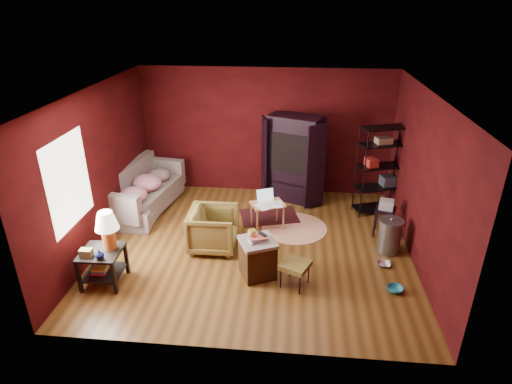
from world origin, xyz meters
TOP-DOWN VIEW (x-y plane):
  - room at (-0.04, -0.01)m, footprint 5.54×5.04m
  - sofa at (-2.47, 1.22)m, footprint 0.64×2.07m
  - armchair at (-0.73, -0.11)m, footprint 0.78×0.83m
  - pet_bowl_steel at (2.23, -0.39)m, footprint 0.24×0.10m
  - pet_bowl_turquoise at (2.28, -1.08)m, footprint 0.26×0.17m
  - vase at (-2.19, -1.48)m, footprint 0.17×0.17m
  - mug at (0.04, -0.84)m, footprint 0.16×0.14m
  - side_table at (-2.21, -1.23)m, footprint 0.63×0.63m
  - sofa_cushions at (-2.47, 1.21)m, footprint 1.20×2.26m
  - hamper at (0.13, -0.86)m, footprint 0.70×0.70m
  - footstool at (0.73, -1.08)m, footprint 0.54×0.54m
  - rug_round at (0.70, 0.74)m, footprint 1.52×1.52m
  - rug_oriental at (0.18, 1.17)m, footprint 1.30×1.03m
  - laptop_desk at (0.17, 0.72)m, footprint 0.74×0.65m
  - tv_armoire at (0.63, 2.09)m, footprint 1.38×1.11m
  - wire_shelving at (2.39, 1.63)m, footprint 0.98×0.65m
  - small_stand at (2.39, 0.67)m, footprint 0.44×0.44m
  - trash_can at (2.37, 0.07)m, footprint 0.46×0.46m

SIDE VIEW (x-z plane):
  - rug_round at x=0.70m, z-range 0.00..0.01m
  - rug_oriental at x=0.18m, z-range 0.01..0.02m
  - pet_bowl_steel at x=2.23m, z-range 0.00..0.23m
  - pet_bowl_turquoise at x=2.28m, z-range 0.00..0.25m
  - trash_can at x=2.37m, z-range -0.02..0.66m
  - hamper at x=0.13m, z-range -0.03..0.71m
  - footstool at x=0.73m, z-range 0.15..0.57m
  - sofa at x=-2.47m, z-range 0.00..0.80m
  - armchair at x=-0.73m, z-range 0.00..0.84m
  - sofa_cushions at x=-2.47m, z-range -0.01..0.89m
  - laptop_desk at x=0.17m, z-range 0.09..0.85m
  - small_stand at x=2.39m, z-range 0.18..0.90m
  - vase at x=-2.19m, z-range 0.58..0.72m
  - side_table at x=-2.21m, z-range 0.12..1.33m
  - mug at x=0.04m, z-range 0.72..0.85m
  - tv_armoire at x=0.63m, z-range 0.04..1.93m
  - wire_shelving at x=2.39m, z-range 0.09..1.93m
  - room at x=-0.04m, z-range -0.02..2.82m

